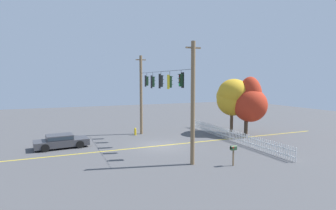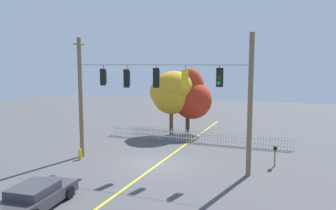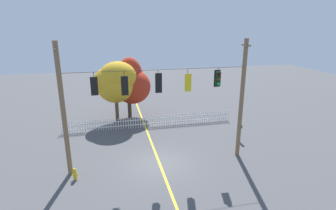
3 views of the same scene
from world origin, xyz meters
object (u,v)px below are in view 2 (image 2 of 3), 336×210
(traffic_signal_northbound_secondary, at_px, (127,78))
(fire_hydrant, at_px, (80,154))
(traffic_signal_eastbound_side, at_px, (157,78))
(traffic_signal_westbound_side, at_px, (186,79))
(autumn_maple_mid, at_px, (192,97))
(traffic_signal_northbound_primary, at_px, (219,77))
(autumn_maple_near_fence, at_px, (171,92))
(parked_car, at_px, (35,196))
(roadside_mailbox, at_px, (275,149))
(traffic_signal_southbound_primary, at_px, (104,77))

(traffic_signal_northbound_secondary, height_order, fire_hydrant, traffic_signal_northbound_secondary)
(traffic_signal_eastbound_side, height_order, traffic_signal_westbound_side, same)
(traffic_signal_westbound_side, distance_m, autumn_maple_mid, 10.94)
(traffic_signal_northbound_primary, distance_m, fire_hydrant, 10.91)
(autumn_maple_near_fence, height_order, parked_car, autumn_maple_near_fence)
(autumn_maple_near_fence, bearing_deg, roadside_mailbox, -35.56)
(autumn_maple_near_fence, relative_size, parked_car, 1.30)
(traffic_signal_northbound_primary, bearing_deg, autumn_maple_mid, 115.14)
(traffic_signal_westbound_side, xyz_separation_m, parked_car, (-4.54, -8.17, -5.04))
(traffic_signal_southbound_primary, xyz_separation_m, parked_car, (1.28, -8.17, -5.09))
(traffic_signal_northbound_secondary, bearing_deg, traffic_signal_westbound_side, 0.01)
(traffic_signal_westbound_side, xyz_separation_m, traffic_signal_northbound_primary, (2.09, 0.02, 0.14))
(fire_hydrant, bearing_deg, autumn_maple_mid, 67.59)
(traffic_signal_southbound_primary, height_order, traffic_signal_northbound_secondary, same)
(traffic_signal_eastbound_side, bearing_deg, autumn_maple_near_fence, 104.86)
(fire_hydrant, bearing_deg, traffic_signal_westbound_side, 6.06)
(traffic_signal_southbound_primary, xyz_separation_m, traffic_signal_eastbound_side, (3.89, -0.00, 0.01))
(autumn_maple_mid, distance_m, fire_hydrant, 12.45)
(traffic_signal_southbound_primary, distance_m, traffic_signal_northbound_secondary, 1.79)
(traffic_signal_northbound_primary, bearing_deg, parked_car, -128.97)
(traffic_signal_southbound_primary, bearing_deg, autumn_maple_near_fence, 81.36)
(autumn_maple_mid, relative_size, roadside_mailbox, 4.41)
(parked_car, height_order, fire_hydrant, parked_car)
(traffic_signal_northbound_secondary, distance_m, parked_car, 9.61)
(roadside_mailbox, bearing_deg, traffic_signal_southbound_primary, -167.80)
(traffic_signal_southbound_primary, distance_m, autumn_maple_near_fence, 9.59)
(parked_car, bearing_deg, roadside_mailbox, 47.09)
(traffic_signal_westbound_side, bearing_deg, traffic_signal_eastbound_side, -179.98)
(traffic_signal_northbound_secondary, bearing_deg, autumn_maple_near_fence, 92.29)
(autumn_maple_mid, bearing_deg, traffic_signal_southbound_primary, -106.42)
(traffic_signal_northbound_secondary, xyz_separation_m, traffic_signal_eastbound_side, (2.10, -0.00, 0.07))
(traffic_signal_eastbound_side, distance_m, autumn_maple_mid, 10.63)
(traffic_signal_northbound_secondary, distance_m, roadside_mailbox, 10.62)
(traffic_signal_southbound_primary, xyz_separation_m, traffic_signal_northbound_primary, (7.91, 0.02, 0.09))
(roadside_mailbox, bearing_deg, traffic_signal_northbound_secondary, -165.55)
(fire_hydrant, height_order, roadside_mailbox, roadside_mailbox)
(traffic_signal_westbound_side, relative_size, roadside_mailbox, 1.04)
(roadside_mailbox, bearing_deg, autumn_maple_near_fence, 144.44)
(traffic_signal_westbound_side, relative_size, fire_hydrant, 1.91)
(traffic_signal_southbound_primary, bearing_deg, roadside_mailbox, 12.20)
(traffic_signal_northbound_primary, height_order, autumn_maple_near_fence, traffic_signal_northbound_primary)
(traffic_signal_westbound_side, height_order, autumn_maple_near_fence, traffic_signal_westbound_side)
(traffic_signal_eastbound_side, height_order, fire_hydrant, traffic_signal_eastbound_side)
(traffic_signal_eastbound_side, distance_m, fire_hydrant, 7.65)
(autumn_maple_near_fence, relative_size, roadside_mailbox, 4.24)
(traffic_signal_eastbound_side, relative_size, autumn_maple_near_fence, 0.24)
(traffic_signal_eastbound_side, height_order, roadside_mailbox, traffic_signal_eastbound_side)
(traffic_signal_southbound_primary, height_order, autumn_maple_near_fence, traffic_signal_southbound_primary)
(traffic_signal_southbound_primary, relative_size, autumn_maple_near_fence, 0.23)
(traffic_signal_eastbound_side, bearing_deg, fire_hydrant, -171.83)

